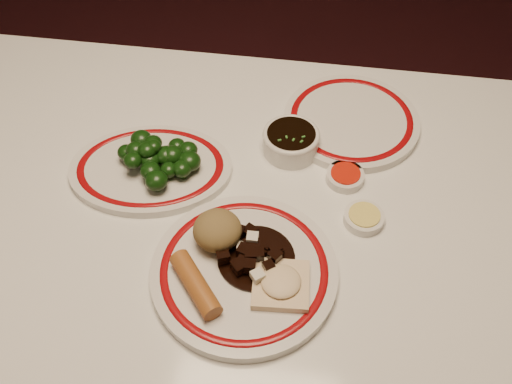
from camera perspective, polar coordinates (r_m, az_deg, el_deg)
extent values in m
cube|color=white|center=(0.91, -2.48, -5.01)|extent=(1.20, 0.90, 0.04)
cylinder|color=black|center=(1.58, -19.12, 1.38)|extent=(0.06, 0.06, 0.71)
cylinder|color=black|center=(1.50, 21.62, -3.14)|extent=(0.06, 0.06, 0.71)
cylinder|color=silver|center=(0.85, -1.19, -7.99)|extent=(0.29, 0.29, 0.02)
torus|color=maroon|center=(0.84, -1.20, -7.67)|extent=(0.25, 0.25, 0.00)
ellipsoid|color=olive|center=(0.85, -3.88, -3.83)|extent=(0.07, 0.07, 0.05)
cylinder|color=#A66028|center=(0.81, -6.07, -9.15)|extent=(0.09, 0.10, 0.03)
cube|color=beige|center=(0.82, 2.49, -9.25)|extent=(0.09, 0.09, 0.01)
ellipsoid|color=beige|center=(0.81, 2.52, -8.91)|extent=(0.06, 0.06, 0.02)
cylinder|color=black|center=(0.85, 0.00, -6.60)|extent=(0.12, 0.12, 0.00)
cube|color=black|center=(0.83, -0.77, -6.89)|extent=(0.03, 0.03, 0.02)
cube|color=black|center=(0.84, 2.06, -5.92)|extent=(0.02, 0.02, 0.02)
cube|color=black|center=(0.83, 0.29, -6.25)|extent=(0.02, 0.02, 0.02)
cube|color=black|center=(0.85, 1.91, -5.61)|extent=(0.02, 0.02, 0.02)
cube|color=black|center=(0.84, 0.67, -5.94)|extent=(0.02, 0.02, 0.02)
cube|color=black|center=(0.83, -0.39, -6.14)|extent=(0.02, 0.02, 0.02)
cube|color=black|center=(0.86, -0.59, -4.09)|extent=(0.03, 0.03, 0.02)
cube|color=black|center=(0.83, -0.37, -6.28)|extent=(0.02, 0.02, 0.02)
cube|color=black|center=(0.84, -1.21, -5.94)|extent=(0.02, 0.02, 0.02)
cube|color=black|center=(0.85, -0.63, -5.30)|extent=(0.02, 0.02, 0.02)
cube|color=black|center=(0.82, 1.27, -7.50)|extent=(0.02, 0.02, 0.02)
cube|color=black|center=(0.85, 0.98, -5.40)|extent=(0.03, 0.03, 0.02)
cube|color=black|center=(0.84, 0.72, -5.38)|extent=(0.02, 0.02, 0.02)
cube|color=black|center=(0.84, 1.91, -5.79)|extent=(0.02, 0.02, 0.02)
cube|color=black|center=(0.83, -1.65, -7.49)|extent=(0.03, 0.03, 0.02)
cube|color=black|center=(0.83, -3.33, -6.42)|extent=(0.02, 0.02, 0.02)
cube|color=black|center=(0.83, 1.92, -6.46)|extent=(0.02, 0.02, 0.02)
cube|color=black|center=(0.85, -1.92, -4.10)|extent=(0.02, 0.02, 0.02)
cube|color=black|center=(0.82, -0.60, -7.42)|extent=(0.02, 0.02, 0.02)
cube|color=beige|center=(0.81, 0.16, -8.35)|extent=(0.02, 0.02, 0.01)
cube|color=beige|center=(0.84, -0.35, -4.61)|extent=(0.02, 0.02, 0.01)
cube|color=beige|center=(0.84, -1.35, -5.62)|extent=(0.02, 0.02, 0.01)
torus|color=maroon|center=(0.98, -10.52, 2.56)|extent=(0.27, 0.27, 0.00)
cylinder|color=#23471C|center=(1.00, -11.24, 4.43)|extent=(0.01, 0.01, 0.02)
ellipsoid|color=black|center=(0.99, -11.40, 5.18)|extent=(0.04, 0.04, 0.03)
cylinder|color=#23471C|center=(0.98, -6.72, 3.55)|extent=(0.01, 0.01, 0.01)
ellipsoid|color=black|center=(0.97, -6.80, 4.20)|extent=(0.03, 0.03, 0.03)
cylinder|color=#23471C|center=(0.97, -8.91, 2.95)|extent=(0.01, 0.01, 0.01)
ellipsoid|color=black|center=(0.96, -9.03, 3.63)|extent=(0.04, 0.04, 0.03)
cylinder|color=#23471C|center=(0.96, -8.63, 1.69)|extent=(0.01, 0.01, 0.01)
ellipsoid|color=black|center=(0.95, -8.72, 2.21)|extent=(0.03, 0.03, 0.02)
cylinder|color=#23471C|center=(0.96, -6.58, 2.43)|extent=(0.01, 0.01, 0.01)
ellipsoid|color=black|center=(0.95, -6.67, 3.08)|extent=(0.04, 0.04, 0.03)
cylinder|color=#23471C|center=(0.99, -12.71, 3.31)|extent=(0.01, 0.01, 0.01)
ellipsoid|color=black|center=(0.98, -12.86, 3.90)|extent=(0.03, 0.03, 0.02)
cylinder|color=#23471C|center=(1.00, -10.73, 3.97)|extent=(0.01, 0.01, 0.01)
ellipsoid|color=black|center=(0.99, -10.86, 4.60)|extent=(0.04, 0.04, 0.03)
cylinder|color=#23471C|center=(0.97, -10.83, 2.36)|extent=(0.01, 0.01, 0.01)
ellipsoid|color=black|center=(0.96, -10.93, 2.84)|extent=(0.03, 0.03, 0.02)
cylinder|color=#23471C|center=(0.95, -7.34, 1.73)|extent=(0.01, 0.01, 0.01)
ellipsoid|color=black|center=(0.94, -7.42, 2.33)|extent=(0.03, 0.03, 0.03)
cylinder|color=#23471C|center=(0.94, -9.80, 0.50)|extent=(0.01, 0.01, 0.01)
ellipsoid|color=black|center=(0.93, -9.93, 1.15)|extent=(0.04, 0.04, 0.03)
cylinder|color=#23471C|center=(0.99, -7.82, 4.02)|extent=(0.01, 0.01, 0.01)
ellipsoid|color=black|center=(0.98, -7.91, 4.61)|extent=(0.03, 0.03, 0.02)
cylinder|color=#23471C|center=(0.99, -12.29, 3.04)|extent=(0.01, 0.01, 0.01)
ellipsoid|color=black|center=(0.98, -12.42, 3.59)|extent=(0.03, 0.03, 0.03)
cylinder|color=#23471C|center=(0.97, -8.26, 2.98)|extent=(0.01, 0.01, 0.01)
ellipsoid|color=black|center=(0.96, -8.37, 3.69)|extent=(0.04, 0.04, 0.03)
cylinder|color=#23471C|center=(0.98, -10.49, 2.59)|extent=(0.01, 0.01, 0.01)
ellipsoid|color=black|center=(0.96, -10.62, 3.23)|extent=(0.04, 0.04, 0.03)
cylinder|color=#23471C|center=(0.95, -10.37, 1.44)|extent=(0.01, 0.01, 0.01)
ellipsoid|color=black|center=(0.94, -10.51, 2.09)|extent=(0.03, 0.03, 0.03)
ellipsoid|color=black|center=(0.97, -10.27, 4.84)|extent=(0.03, 0.03, 0.02)
ellipsoid|color=black|center=(0.97, -11.94, 4.13)|extent=(0.03, 0.03, 0.03)
ellipsoid|color=black|center=(0.95, -12.23, 3.11)|extent=(0.03, 0.03, 0.02)
ellipsoid|color=black|center=(0.96, -10.97, 3.96)|extent=(0.03, 0.03, 0.02)
ellipsoid|color=black|center=(0.96, -10.20, 4.50)|extent=(0.03, 0.03, 0.02)
ellipsoid|color=black|center=(0.96, -10.83, 4.14)|extent=(0.03, 0.03, 0.03)
ellipsoid|color=black|center=(0.97, -10.95, 4.39)|extent=(0.03, 0.03, 0.02)
cylinder|color=silver|center=(1.00, 3.50, 4.95)|extent=(0.10, 0.10, 0.04)
cylinder|color=black|center=(0.98, 3.55, 5.81)|extent=(0.09, 0.09, 0.00)
cylinder|color=silver|center=(0.97, 8.89, 1.50)|extent=(0.06, 0.06, 0.02)
cylinder|color=red|center=(0.96, 8.96, 1.88)|extent=(0.05, 0.05, 0.00)
cylinder|color=silver|center=(0.92, 10.72, -2.59)|extent=(0.06, 0.06, 0.02)
cylinder|color=#EBD760|center=(0.91, 10.80, -2.23)|extent=(0.05, 0.05, 0.00)
cylinder|color=silver|center=(1.07, 9.49, 7.01)|extent=(0.28, 0.28, 0.02)
torus|color=maroon|center=(1.06, 9.55, 7.33)|extent=(0.24, 0.24, 0.00)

